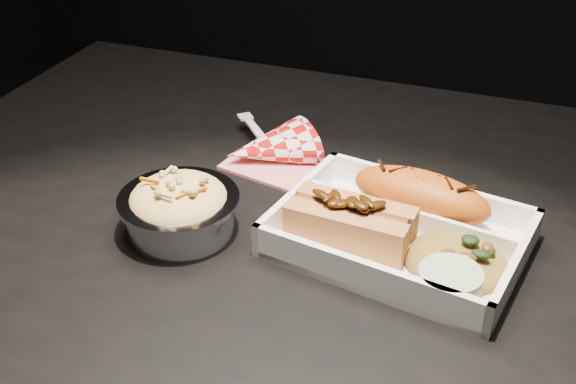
# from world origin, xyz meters

# --- Properties ---
(dining_table) EXTENTS (1.20, 0.80, 0.75)m
(dining_table) POSITION_xyz_m (0.00, 0.00, 0.66)
(dining_table) COLOR black
(dining_table) RESTS_ON ground
(food_tray) EXTENTS (0.28, 0.22, 0.04)m
(food_tray) POSITION_xyz_m (0.04, -0.02, 0.76)
(food_tray) COLOR white
(food_tray) RESTS_ON dining_table
(fried_pastry) EXTENTS (0.16, 0.09, 0.05)m
(fried_pastry) POSITION_xyz_m (0.05, 0.03, 0.78)
(fried_pastry) COLOR #C25113
(fried_pastry) RESTS_ON food_tray
(hotdog) EXTENTS (0.13, 0.07, 0.06)m
(hotdog) POSITION_xyz_m (-0.00, -0.04, 0.78)
(hotdog) COLOR #BA773F
(hotdog) RESTS_ON food_tray
(fried_rice_mound) EXTENTS (0.12, 0.11, 0.03)m
(fried_rice_mound) POSITION_xyz_m (0.11, -0.05, 0.77)
(fried_rice_mound) COLOR olive
(fried_rice_mound) RESTS_ON food_tray
(cupcake_liner) EXTENTS (0.06, 0.06, 0.03)m
(cupcake_liner) POSITION_xyz_m (0.11, -0.10, 0.77)
(cupcake_liner) COLOR #A8BA8C
(cupcake_liner) RESTS_ON food_tray
(foil_coleslaw_cup) EXTENTS (0.13, 0.13, 0.07)m
(foil_coleslaw_cup) POSITION_xyz_m (-0.18, -0.08, 0.78)
(foil_coleslaw_cup) COLOR silver
(foil_coleslaw_cup) RESTS_ON dining_table
(napkin_fork) EXTENTS (0.15, 0.15, 0.10)m
(napkin_fork) POSITION_xyz_m (-0.15, 0.10, 0.77)
(napkin_fork) COLOR red
(napkin_fork) RESTS_ON dining_table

